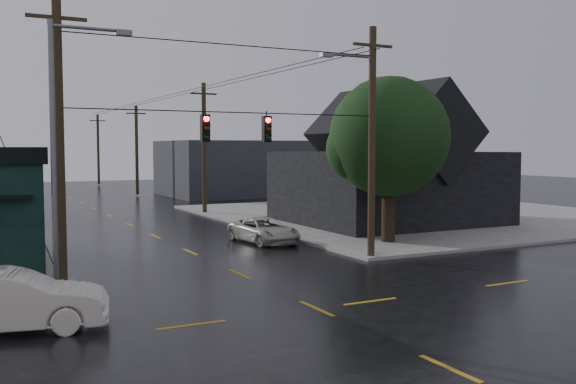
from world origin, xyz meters
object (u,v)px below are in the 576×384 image
utility_pole_nw (63,289)px  sedan_cream (10,301)px  corner_tree (389,137)px  utility_pole_ne (371,259)px  suv_silver (264,230)px

utility_pole_nw → sedan_cream: bearing=-112.3°
corner_tree → utility_pole_ne: corner_tree is taller
utility_pole_ne → suv_silver: 6.94m
corner_tree → utility_pole_nw: 17.42m
corner_tree → suv_silver: (-5.39, 3.41, -4.80)m
utility_pole_nw → suv_silver: utility_pole_nw is taller
sedan_cream → suv_silver: (12.86, 11.47, -0.19)m
suv_silver → sedan_cream: bearing=-143.7°
utility_pole_nw → corner_tree: bearing=11.0°
corner_tree → sedan_cream: corner_tree is taller
utility_pole_ne → corner_tree: bearing=44.2°
suv_silver → utility_pole_nw: bearing=-154.3°
utility_pole_nw → suv_silver: bearing=31.2°
corner_tree → utility_pole_nw: (-16.24, -3.16, -5.45)m
sedan_cream → suv_silver: bearing=-36.1°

